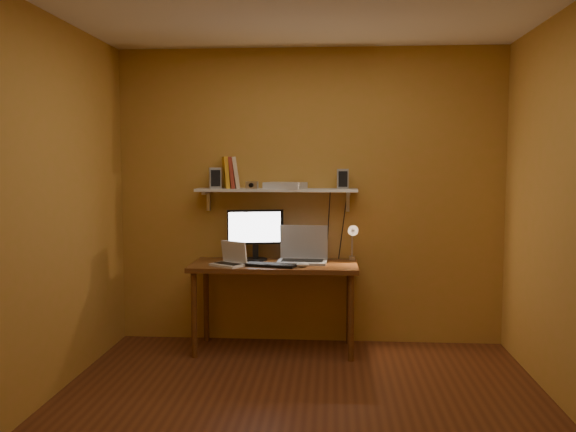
# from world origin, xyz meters

# --- Properties ---
(room) EXTENTS (3.44, 3.24, 2.64)m
(room) POSITION_xyz_m (0.00, 0.00, 1.30)
(room) COLOR #602F18
(room) RESTS_ON ground
(desk) EXTENTS (1.40, 0.60, 0.75)m
(desk) POSITION_xyz_m (-0.28, 1.28, 0.66)
(desk) COLOR brown
(desk) RESTS_ON ground
(wall_shelf) EXTENTS (1.40, 0.25, 0.21)m
(wall_shelf) POSITION_xyz_m (-0.28, 1.47, 1.36)
(wall_shelf) COLOR silver
(wall_shelf) RESTS_ON room
(monitor) EXTENTS (0.48, 0.25, 0.44)m
(monitor) POSITION_xyz_m (-0.46, 1.44, 1.00)
(monitor) COLOR black
(monitor) RESTS_ON desk
(laptop) EXTENTS (0.43, 0.32, 0.31)m
(laptop) POSITION_xyz_m (-0.05, 1.39, 0.83)
(laptop) COLOR #93969B
(laptop) RESTS_ON desk
(netbook) EXTENTS (0.32, 0.30, 0.20)m
(netbook) POSITION_xyz_m (-0.63, 1.15, 0.81)
(netbook) COLOR silver
(netbook) RESTS_ON desk
(keyboard) EXTENTS (0.44, 0.23, 0.02)m
(keyboard) POSITION_xyz_m (-0.30, 1.13, 0.76)
(keyboard) COLOR black
(keyboard) RESTS_ON desk
(mouse) EXTENTS (0.11, 0.08, 0.04)m
(mouse) POSITION_xyz_m (-0.03, 1.12, 0.77)
(mouse) COLOR silver
(mouse) RESTS_ON desk
(desk_lamp) EXTENTS (0.09, 0.23, 0.38)m
(desk_lamp) POSITION_xyz_m (0.38, 1.41, 0.96)
(desk_lamp) COLOR silver
(desk_lamp) RESTS_ON desk
(speaker_left) EXTENTS (0.12, 0.12, 0.18)m
(speaker_left) POSITION_xyz_m (-0.82, 1.46, 1.47)
(speaker_left) COLOR #93969B
(speaker_left) RESTS_ON wall_shelf
(speaker_right) EXTENTS (0.10, 0.10, 0.17)m
(speaker_right) POSITION_xyz_m (0.29, 1.47, 1.46)
(speaker_right) COLOR #93969B
(speaker_right) RESTS_ON wall_shelf
(books) EXTENTS (0.19, 0.20, 0.28)m
(books) POSITION_xyz_m (-0.69, 1.48, 1.51)
(books) COLOR gold
(books) RESTS_ON wall_shelf
(shelf_camera) EXTENTS (0.11, 0.06, 0.06)m
(shelf_camera) POSITION_xyz_m (-0.48, 1.39, 1.41)
(shelf_camera) COLOR silver
(shelf_camera) RESTS_ON wall_shelf
(router) EXTENTS (0.39, 0.32, 0.06)m
(router) POSITION_xyz_m (-0.21, 1.48, 1.40)
(router) COLOR silver
(router) RESTS_ON wall_shelf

